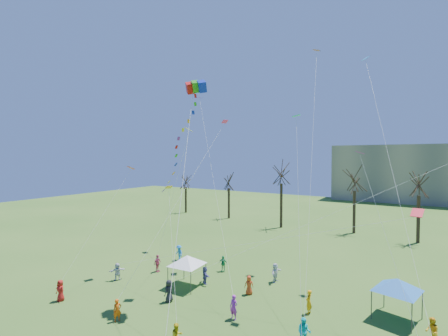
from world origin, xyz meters
The scene contains 6 objects.
bare_tree_row centered at (4.52, 36.01, 7.31)m, with size 68.35×8.49×11.53m.
big_box_kite centered at (-4.25, 5.19, 12.75)m, with size 3.81×5.78×18.58m.
canopy_tent_white centered at (-5.96, 7.81, 2.42)m, with size 3.81×3.81×2.86m.
canopy_tent_blue centered at (10.65, 11.17, 2.54)m, with size 3.88×3.88×3.00m.
festival_crowd centered at (-0.29, 6.36, 0.87)m, with size 27.01×14.24×1.86m.
small_kites_aloft centered at (0.23, 11.25, 13.56)m, with size 29.41×19.64×34.09m.
Camera 1 is at (11.51, -14.38, 11.79)m, focal length 25.00 mm.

